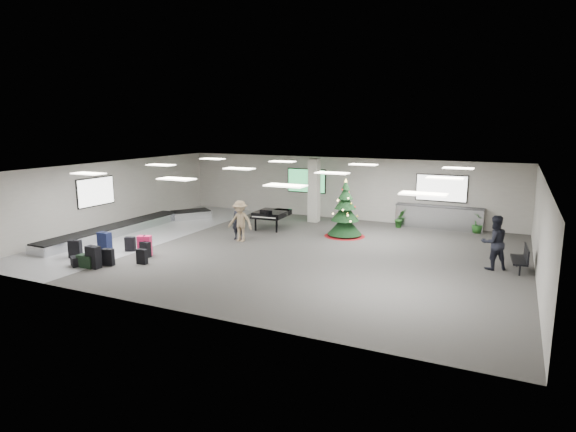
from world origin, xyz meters
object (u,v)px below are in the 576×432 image
at_px(traveler_b, 240,221).
at_px(potted_plant_right, 478,223).
at_px(grand_piano, 271,214).
at_px(pink_suitcase, 145,246).
at_px(christmas_tree, 345,217).
at_px(baggage_carousel, 132,227).
at_px(traveler_a, 238,222).
at_px(traveler_bench, 494,242).
at_px(potted_plant_left, 400,219).
at_px(service_counter, 439,217).
at_px(bench, 522,257).

distance_m(traveler_b, potted_plant_right, 10.82).
bearing_deg(potted_plant_right, grand_piano, -159.59).
distance_m(pink_suitcase, christmas_tree, 8.60).
height_order(baggage_carousel, traveler_a, traveler_a).
xyz_separation_m(baggage_carousel, potted_plant_right, (14.60, 6.47, 0.24)).
distance_m(pink_suitcase, traveler_a, 4.20).
relative_size(traveler_bench, potted_plant_right, 2.09).
bearing_deg(potted_plant_right, traveler_bench, -80.94).
bearing_deg(potted_plant_left, traveler_bench, -50.49).
distance_m(service_counter, traveler_a, 9.62).
relative_size(pink_suitcase, bench, 0.57).
bearing_deg(baggage_carousel, traveler_bench, 2.86).
height_order(pink_suitcase, potted_plant_right, potted_plant_right).
bearing_deg(grand_piano, christmas_tree, -0.84).
distance_m(baggage_carousel, traveler_b, 5.67).
xyz_separation_m(christmas_tree, potted_plant_left, (1.81, 2.81, -0.46)).
bearing_deg(service_counter, pink_suitcase, -133.61).
bearing_deg(traveler_bench, service_counter, -95.61).
relative_size(baggage_carousel, traveler_bench, 5.14).
bearing_deg(baggage_carousel, christmas_tree, 19.39).
xyz_separation_m(traveler_a, potted_plant_left, (5.77, 5.39, -0.35)).
relative_size(bench, potted_plant_right, 1.56).
distance_m(pink_suitcase, bench, 13.49).
xyz_separation_m(pink_suitcase, potted_plant_right, (11.08, 9.53, 0.06)).
xyz_separation_m(traveler_a, traveler_b, (0.25, -0.24, 0.10)).
bearing_deg(christmas_tree, traveler_a, -146.94).
height_order(grand_piano, bench, grand_piano).
bearing_deg(traveler_b, traveler_a, 136.72).
bearing_deg(grand_piano, traveler_bench, -16.41).
height_order(service_counter, traveler_a, traveler_a).
bearing_deg(grand_piano, potted_plant_right, 17.64).
bearing_deg(pink_suitcase, baggage_carousel, 117.54).
bearing_deg(service_counter, potted_plant_left, -159.53).
relative_size(baggage_carousel, traveler_a, 6.23).
xyz_separation_m(christmas_tree, traveler_a, (-3.96, -2.57, -0.11)).
bearing_deg(traveler_a, baggage_carousel, -170.92).
height_order(bench, potted_plant_left, bench).
distance_m(pink_suitcase, grand_piano, 6.59).
bearing_deg(traveler_a, traveler_b, -41.31).
bearing_deg(grand_piano, service_counter, 23.80).
distance_m(bench, potted_plant_left, 7.40).
bearing_deg(grand_piano, bench, -14.55).
height_order(bench, potted_plant_right, potted_plant_right).
relative_size(baggage_carousel, bench, 6.86).
xyz_separation_m(service_counter, traveler_bench, (2.67, -5.96, 0.40)).
distance_m(grand_piano, traveler_bench, 10.10).
distance_m(bench, traveler_a, 11.06).
relative_size(service_counter, traveler_a, 2.60).
xyz_separation_m(christmas_tree, grand_piano, (-3.62, -0.12, -0.16)).
bearing_deg(pink_suitcase, potted_plant_right, 19.19).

